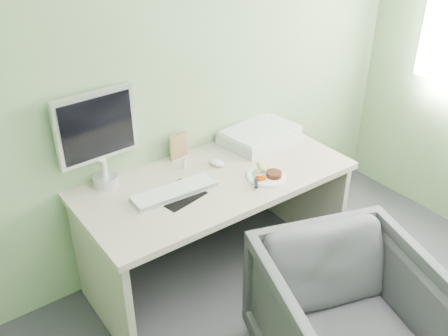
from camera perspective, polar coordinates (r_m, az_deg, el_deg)
wall_back at (r=2.92m, az=-5.40°, el=12.57°), size 3.50×0.00×3.50m
desk at (r=2.99m, az=-0.90°, el=-4.05°), size 1.60×0.75×0.73m
plate at (r=2.89m, az=4.86°, el=-0.98°), size 0.23×0.23×0.01m
steak at (r=2.88m, az=5.73°, el=-0.70°), size 0.11×0.11×0.03m
potato_pile at (r=2.93m, az=4.49°, el=0.12°), size 0.11×0.10×0.05m
carrot_heap at (r=2.84m, az=4.21°, el=-1.05°), size 0.05×0.05×0.03m
steak_knife at (r=2.81m, az=3.67°, el=-1.48°), size 0.14×0.17×0.01m
mousepad at (r=2.74m, az=-5.32°, el=-3.05°), size 0.29×0.27×0.00m
keyboard at (r=2.75m, az=-5.68°, el=-2.64°), size 0.48×0.16×0.02m
computer_mouse at (r=2.99m, az=-0.81°, el=0.58°), size 0.09×0.12×0.04m
photo_frame at (r=3.06m, az=-5.25°, el=2.51°), size 0.13×0.03×0.16m
eyedrop_bottle at (r=2.97m, az=-4.54°, el=0.53°), size 0.03×0.03×0.07m
scanner at (r=3.29m, az=4.07°, el=3.79°), size 0.53×0.39×0.08m
monitor at (r=2.76m, az=-14.22°, el=3.72°), size 0.46×0.14×0.55m
desk_chair at (r=2.62m, az=13.67°, el=-16.44°), size 0.99×1.01×0.73m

